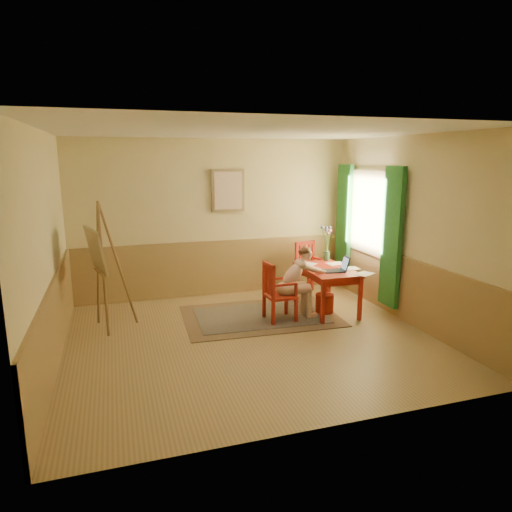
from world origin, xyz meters
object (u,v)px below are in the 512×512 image
object	(u,v)px
figure	(297,280)
laptop	(338,268)
table	(327,274)
chair_left	(277,292)
easel	(99,255)
chair_back	(309,268)

from	to	relation	value
figure	laptop	bearing A→B (deg)	-4.60
table	laptop	distance (m)	0.27
chair_left	easel	world-z (taller)	easel
table	chair_back	bearing A→B (deg)	82.15
table	easel	distance (m)	3.51
chair_left	chair_back	xyz separation A→B (m)	(1.06, 1.17, 0.02)
chair_back	easel	xyz separation A→B (m)	(-3.60, -0.73, 0.64)
figure	table	bearing A→B (deg)	15.82
chair_left	easel	xyz separation A→B (m)	(-2.55, 0.44, 0.66)
figure	chair_back	bearing A→B (deg)	57.74
table	figure	distance (m)	0.61
laptop	easel	size ratio (longest dim) A/B	0.22
laptop	easel	distance (m)	3.59
chair_back	laptop	bearing A→B (deg)	-92.82
chair_left	figure	size ratio (longest dim) A/B	0.82
table	chair_back	xyz separation A→B (m)	(0.13, 0.98, -0.15)
figure	easel	size ratio (longest dim) A/B	0.60
chair_left	figure	world-z (taller)	figure
table	easel	size ratio (longest dim) A/B	0.64
chair_left	easel	distance (m)	2.67
laptop	easel	world-z (taller)	easel
table	chair_back	size ratio (longest dim) A/B	1.26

